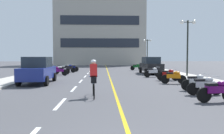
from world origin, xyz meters
TOP-DOWN VIEW (x-y plane):
  - ground_plane at (0.00, 21.00)m, footprint 140.00×140.00m
  - curb_left at (-7.20, 24.00)m, footprint 2.40×72.00m
  - curb_right at (7.20, 24.00)m, footprint 2.40×72.00m
  - lane_dash_1 at (-2.00, 6.00)m, footprint 0.14×2.20m
  - lane_dash_2 at (-2.00, 10.00)m, footprint 0.14×2.20m
  - lane_dash_3 at (-2.00, 14.00)m, footprint 0.14×2.20m
  - lane_dash_4 at (-2.00, 18.00)m, footprint 0.14×2.20m
  - lane_dash_5 at (-2.00, 22.00)m, footprint 0.14×2.20m
  - lane_dash_6 at (-2.00, 26.00)m, footprint 0.14×2.20m
  - lane_dash_7 at (-2.00, 30.00)m, footprint 0.14×2.20m
  - lane_dash_8 at (-2.00, 34.00)m, footprint 0.14×2.20m
  - lane_dash_9 at (-2.00, 38.00)m, footprint 0.14×2.20m
  - lane_dash_10 at (-2.00, 42.00)m, footprint 0.14×2.20m
  - lane_dash_11 at (-2.00, 46.00)m, footprint 0.14×2.20m
  - centre_line_yellow at (0.25, 24.00)m, footprint 0.12×66.00m
  - office_building at (-0.94, 49.51)m, footprint 19.98×9.15m
  - street_lamp_mid at (7.27, 17.10)m, footprint 1.46×0.36m
  - street_lamp_far at (7.27, 35.09)m, footprint 1.46×0.36m
  - parked_car_near at (-4.79, 12.72)m, footprint 2.04×4.26m
  - parked_car_mid at (4.85, 21.15)m, footprint 2.03×4.25m
  - motorcycle_2 at (4.21, 6.02)m, footprint 1.70×0.60m
  - motorcycle_3 at (4.47, 7.65)m, footprint 1.70×0.60m
  - motorcycle_4 at (4.70, 9.11)m, footprint 1.70×0.60m
  - motorcycle_5 at (4.43, 12.10)m, footprint 1.67×0.71m
  - motorcycle_6 at (4.65, 14.07)m, footprint 1.70×0.60m
  - motorcycle_7 at (4.12, 17.05)m, footprint 1.64×0.80m
  - motorcycle_8 at (-4.62, 19.01)m, footprint 1.70×0.60m
  - motorcycle_9 at (-4.67, 20.72)m, footprint 1.70×0.60m
  - motorcycle_10 at (-4.35, 23.22)m, footprint 1.70×0.60m
  - motorcycle_11 at (-4.20, 25.02)m, footprint 1.68×0.64m
  - motorcycle_12 at (4.26, 27.60)m, footprint 1.70×0.60m
  - cyclist_rider at (-0.77, 7.41)m, footprint 0.42×1.77m

SIDE VIEW (x-z plane):
  - ground_plane at x=0.00m, z-range 0.00..0.00m
  - lane_dash_1 at x=-2.00m, z-range 0.00..0.01m
  - lane_dash_2 at x=-2.00m, z-range 0.00..0.01m
  - lane_dash_3 at x=-2.00m, z-range 0.00..0.01m
  - lane_dash_4 at x=-2.00m, z-range 0.00..0.01m
  - lane_dash_5 at x=-2.00m, z-range 0.00..0.01m
  - lane_dash_6 at x=-2.00m, z-range 0.00..0.01m
  - lane_dash_7 at x=-2.00m, z-range 0.00..0.01m
  - lane_dash_8 at x=-2.00m, z-range 0.00..0.01m
  - lane_dash_9 at x=-2.00m, z-range 0.00..0.01m
  - lane_dash_10 at x=-2.00m, z-range 0.00..0.01m
  - lane_dash_11 at x=-2.00m, z-range 0.00..0.01m
  - centre_line_yellow at x=0.25m, z-range 0.00..0.01m
  - curb_left at x=-7.20m, z-range 0.00..0.12m
  - curb_right at x=7.20m, z-range 0.00..0.12m
  - motorcycle_2 at x=4.21m, z-range 0.01..0.93m
  - motorcycle_3 at x=4.47m, z-range 0.01..0.93m
  - motorcycle_4 at x=4.70m, z-range 0.01..0.93m
  - motorcycle_5 at x=4.43m, z-range 0.01..0.93m
  - motorcycle_6 at x=4.65m, z-range 0.01..0.93m
  - motorcycle_7 at x=4.12m, z-range 0.01..0.93m
  - motorcycle_8 at x=-4.62m, z-range 0.01..0.93m
  - motorcycle_9 at x=-4.67m, z-range 0.01..0.93m
  - motorcycle_10 at x=-4.35m, z-range 0.01..0.93m
  - motorcycle_11 at x=-4.20m, z-range 0.01..0.93m
  - motorcycle_12 at x=4.26m, z-range 0.01..0.93m
  - cyclist_rider at x=-0.77m, z-range 0.03..1.74m
  - parked_car_near at x=-4.79m, z-range 0.01..1.83m
  - parked_car_mid at x=4.85m, z-range 0.01..1.83m
  - street_lamp_far at x=7.27m, z-range 1.25..5.97m
  - street_lamp_mid at x=7.27m, z-range 1.29..6.29m
  - office_building at x=-0.94m, z-range 0.00..16.09m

